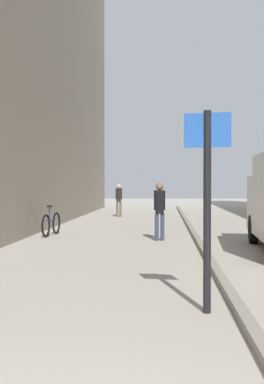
% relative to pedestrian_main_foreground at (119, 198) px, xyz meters
% --- Properties ---
extents(ground_plane, '(80.00, 80.00, 0.00)m').
position_rel_pedestrian_main_foreground_xyz_m(ground_plane, '(1.66, -10.10, -0.95)').
color(ground_plane, '#A8A093').
extents(kerb_strip, '(0.16, 40.00, 0.12)m').
position_rel_pedestrian_main_foreground_xyz_m(kerb_strip, '(3.24, -10.10, -0.89)').
color(kerb_strip, gray).
rests_on(kerb_strip, ground_plane).
extents(pedestrian_main_foreground, '(0.33, 0.21, 1.65)m').
position_rel_pedestrian_main_foreground_xyz_m(pedestrian_main_foreground, '(0.00, 0.00, 0.00)').
color(pedestrian_main_foreground, brown).
rests_on(pedestrian_main_foreground, ground_plane).
extents(pedestrian_mid_block, '(0.33, 0.23, 1.69)m').
position_rel_pedestrian_main_foreground_xyz_m(pedestrian_mid_block, '(2.15, -10.12, 0.03)').
color(pedestrian_mid_block, '#2D3851').
rests_on(pedestrian_mid_block, ground_plane).
extents(street_sign_post, '(0.60, 0.12, 2.60)m').
position_rel_pedestrian_main_foreground_xyz_m(street_sign_post, '(2.83, -18.01, 0.59)').
color(street_sign_post, black).
rests_on(street_sign_post, ground_plane).
extents(bicycle_leaning, '(0.22, 1.77, 0.98)m').
position_rel_pedestrian_main_foreground_xyz_m(bicycle_leaning, '(-1.33, -8.99, -0.57)').
color(bicycle_leaning, black).
rests_on(bicycle_leaning, ground_plane).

